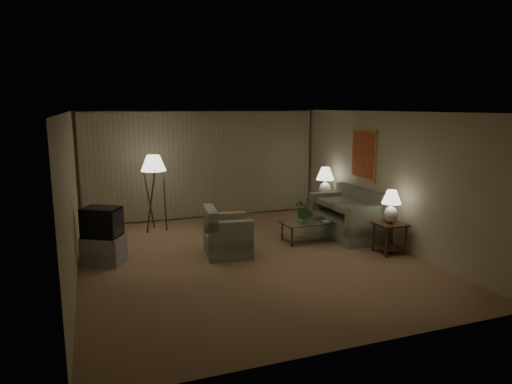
{
  "coord_description": "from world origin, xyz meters",
  "views": [
    {
      "loc": [
        -2.67,
        -7.75,
        2.8
      ],
      "look_at": [
        0.38,
        0.6,
        1.12
      ],
      "focal_mm": 32.0,
      "sensor_mm": 36.0,
      "label": 1
    }
  ],
  "objects_px": {
    "table_lamp_near": "(391,204)",
    "vase": "(303,219)",
    "sofa": "(346,217)",
    "side_table_far": "(324,206)",
    "tv_cabinet": "(104,250)",
    "floor_lamp": "(155,192)",
    "armchair": "(228,236)",
    "ottoman": "(233,220)",
    "coffee_table": "(309,228)",
    "table_lamp_far": "(325,180)",
    "crt_tv": "(102,222)",
    "side_table_near": "(390,232)"
  },
  "relations": [
    {
      "from": "table_lamp_far",
      "to": "coffee_table",
      "type": "height_order",
      "value": "table_lamp_far"
    },
    {
      "from": "tv_cabinet",
      "to": "floor_lamp",
      "type": "distance_m",
      "value": 2.34
    },
    {
      "from": "sofa",
      "to": "side_table_far",
      "type": "height_order",
      "value": "sofa"
    },
    {
      "from": "table_lamp_near",
      "to": "side_table_far",
      "type": "bearing_deg",
      "value": 90.0
    },
    {
      "from": "side_table_far",
      "to": "coffee_table",
      "type": "bearing_deg",
      "value": -128.77
    },
    {
      "from": "table_lamp_far",
      "to": "coffee_table",
      "type": "distance_m",
      "value": 1.89
    },
    {
      "from": "table_lamp_near",
      "to": "ottoman",
      "type": "bearing_deg",
      "value": 129.36
    },
    {
      "from": "side_table_near",
      "to": "table_lamp_near",
      "type": "distance_m",
      "value": 0.57
    },
    {
      "from": "table_lamp_near",
      "to": "tv_cabinet",
      "type": "distance_m",
      "value": 5.41
    },
    {
      "from": "armchair",
      "to": "tv_cabinet",
      "type": "bearing_deg",
      "value": 89.6
    },
    {
      "from": "armchair",
      "to": "table_lamp_far",
      "type": "distance_m",
      "value": 3.44
    },
    {
      "from": "crt_tv",
      "to": "vase",
      "type": "bearing_deg",
      "value": 30.29
    },
    {
      "from": "table_lamp_near",
      "to": "coffee_table",
      "type": "relative_size",
      "value": 0.55
    },
    {
      "from": "armchair",
      "to": "crt_tv",
      "type": "height_order",
      "value": "crt_tv"
    },
    {
      "from": "side_table_far",
      "to": "table_lamp_far",
      "type": "height_order",
      "value": "table_lamp_far"
    },
    {
      "from": "tv_cabinet",
      "to": "ottoman",
      "type": "height_order",
      "value": "tv_cabinet"
    },
    {
      "from": "crt_tv",
      "to": "side_table_near",
      "type": "bearing_deg",
      "value": 16.91
    },
    {
      "from": "table_lamp_far",
      "to": "coffee_table",
      "type": "bearing_deg",
      "value": -128.77
    },
    {
      "from": "tv_cabinet",
      "to": "floor_lamp",
      "type": "relative_size",
      "value": 0.49
    },
    {
      "from": "armchair",
      "to": "table_lamp_far",
      "type": "bearing_deg",
      "value": -53.74
    },
    {
      "from": "armchair",
      "to": "vase",
      "type": "distance_m",
      "value": 1.75
    },
    {
      "from": "table_lamp_far",
      "to": "tv_cabinet",
      "type": "bearing_deg",
      "value": -165.79
    },
    {
      "from": "table_lamp_far",
      "to": "side_table_far",
      "type": "bearing_deg",
      "value": -153.43
    },
    {
      "from": "table_lamp_far",
      "to": "crt_tv",
      "type": "height_order",
      "value": "table_lamp_far"
    },
    {
      "from": "armchair",
      "to": "side_table_near",
      "type": "xyz_separation_m",
      "value": [
        2.95,
        -0.97,
        0.04
      ]
    },
    {
      "from": "coffee_table",
      "to": "side_table_far",
      "type": "bearing_deg",
      "value": 51.23
    },
    {
      "from": "table_lamp_near",
      "to": "vase",
      "type": "bearing_deg",
      "value": 134.63
    },
    {
      "from": "tv_cabinet",
      "to": "vase",
      "type": "height_order",
      "value": "vase"
    },
    {
      "from": "sofa",
      "to": "side_table_near",
      "type": "height_order",
      "value": "sofa"
    },
    {
      "from": "armchair",
      "to": "crt_tv",
      "type": "distance_m",
      "value": 2.3
    },
    {
      "from": "side_table_far",
      "to": "table_lamp_near",
      "type": "bearing_deg",
      "value": -90.0
    },
    {
      "from": "armchair",
      "to": "coffee_table",
      "type": "height_order",
      "value": "armchair"
    },
    {
      "from": "floor_lamp",
      "to": "table_lamp_far",
      "type": "bearing_deg",
      "value": -8.3
    },
    {
      "from": "floor_lamp",
      "to": "ottoman",
      "type": "xyz_separation_m",
      "value": [
        1.71,
        -0.39,
        -0.71
      ]
    },
    {
      "from": "sofa",
      "to": "ottoman",
      "type": "height_order",
      "value": "sofa"
    },
    {
      "from": "table_lamp_near",
      "to": "vase",
      "type": "xyz_separation_m",
      "value": [
        -1.23,
        1.25,
        -0.48
      ]
    },
    {
      "from": "side_table_near",
      "to": "ottoman",
      "type": "bearing_deg",
      "value": 129.36
    },
    {
      "from": "side_table_near",
      "to": "tv_cabinet",
      "type": "distance_m",
      "value": 5.36
    },
    {
      "from": "ottoman",
      "to": "coffee_table",
      "type": "bearing_deg",
      "value": -51.97
    },
    {
      "from": "crt_tv",
      "to": "vase",
      "type": "xyz_separation_m",
      "value": [
        3.97,
        -0.03,
        -0.27
      ]
    },
    {
      "from": "crt_tv",
      "to": "vase",
      "type": "height_order",
      "value": "crt_tv"
    },
    {
      "from": "floor_lamp",
      "to": "armchair",
      "type": "bearing_deg",
      "value": -64.56
    },
    {
      "from": "coffee_table",
      "to": "vase",
      "type": "xyz_separation_m",
      "value": [
        -0.15,
        -0.0,
        0.22
      ]
    },
    {
      "from": "coffee_table",
      "to": "vase",
      "type": "relative_size",
      "value": 7.16
    },
    {
      "from": "side_table_near",
      "to": "crt_tv",
      "type": "distance_m",
      "value": 5.37
    },
    {
      "from": "side_table_near",
      "to": "side_table_far",
      "type": "height_order",
      "value": "same"
    },
    {
      "from": "side_table_far",
      "to": "tv_cabinet",
      "type": "height_order",
      "value": "side_table_far"
    },
    {
      "from": "side_table_near",
      "to": "vase",
      "type": "xyz_separation_m",
      "value": [
        -1.23,
        1.25,
        0.09
      ]
    },
    {
      "from": "tv_cabinet",
      "to": "sofa",
      "type": "bearing_deg",
      "value": 31.53
    },
    {
      "from": "sofa",
      "to": "armchair",
      "type": "xyz_separation_m",
      "value": [
        -2.8,
        -0.38,
        -0.04
      ]
    }
  ]
}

